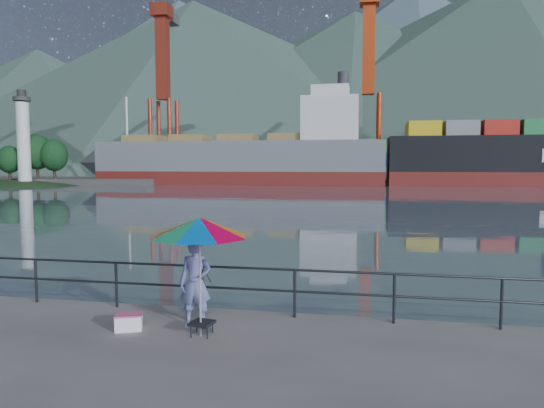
# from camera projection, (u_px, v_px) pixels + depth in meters

# --- Properties ---
(harbor_water) EXTENTS (500.00, 280.00, 0.00)m
(harbor_water) POSITION_uv_depth(u_px,v_px,m) (347.00, 176.00, 136.27)
(harbor_water) COLOR #4E5D69
(harbor_water) RESTS_ON ground
(far_dock) EXTENTS (200.00, 40.00, 0.40)m
(far_dock) POSITION_uv_depth(u_px,v_px,m) (391.00, 180.00, 98.18)
(far_dock) COLOR #514F4C
(far_dock) RESTS_ON ground
(guardrail) EXTENTS (22.00, 0.06, 1.03)m
(guardrail) POSITION_uv_depth(u_px,v_px,m) (159.00, 286.00, 10.56)
(guardrail) COLOR #2D3033
(guardrail) RESTS_ON ground
(mountains) EXTENTS (600.00, 332.80, 80.00)m
(mountains) POSITION_uv_depth(u_px,v_px,m) (448.00, 87.00, 202.35)
(mountains) COLOR #385147
(mountains) RESTS_ON ground
(port_cranes) EXTENTS (116.00, 28.00, 38.40)m
(port_cranes) POSITION_uv_depth(u_px,v_px,m) (520.00, 90.00, 84.19)
(port_cranes) COLOR #B63723
(port_cranes) RESTS_ON ground
(container_stacks) EXTENTS (58.00, 8.40, 7.80)m
(container_stacks) POSITION_uv_depth(u_px,v_px,m) (517.00, 166.00, 94.36)
(container_stacks) COLOR gray
(container_stacks) RESTS_ON ground
(fisherman) EXTENTS (0.66, 0.45, 1.73)m
(fisherman) POSITION_uv_depth(u_px,v_px,m) (195.00, 283.00, 9.44)
(fisherman) COLOR #1E2F9C
(fisherman) RESTS_ON ground
(beach_umbrella) EXTENTS (2.02, 2.02, 2.22)m
(beach_umbrella) POSITION_uv_depth(u_px,v_px,m) (199.00, 227.00, 8.80)
(beach_umbrella) COLOR white
(beach_umbrella) RESTS_ON ground
(folding_stool) EXTENTS (0.47, 0.47, 0.26)m
(folding_stool) POSITION_uv_depth(u_px,v_px,m) (202.00, 328.00, 8.98)
(folding_stool) COLOR black
(folding_stool) RESTS_ON ground
(cooler_bag) EXTENTS (0.58, 0.48, 0.28)m
(cooler_bag) POSITION_uv_depth(u_px,v_px,m) (129.00, 323.00, 9.29)
(cooler_bag) COLOR white
(cooler_bag) RESTS_ON ground
(fishing_rod) EXTENTS (0.10, 1.55, 1.09)m
(fishing_rod) POSITION_uv_depth(u_px,v_px,m) (202.00, 306.00, 10.87)
(fishing_rod) COLOR black
(fishing_rod) RESTS_ON ground
(bulk_carrier) EXTENTS (48.40, 8.38, 14.50)m
(bulk_carrier) POSITION_uv_depth(u_px,v_px,m) (250.00, 158.00, 81.88)
(bulk_carrier) COLOR maroon
(bulk_carrier) RESTS_ON ground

